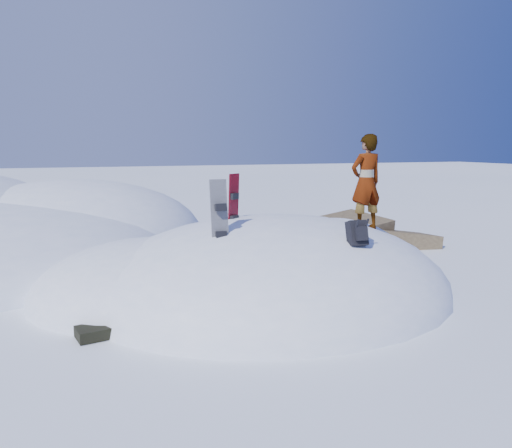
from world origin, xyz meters
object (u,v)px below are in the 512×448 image
object	(u,v)px
snowboard_dark	(220,224)
person	(366,182)
snowboard_red	(234,210)
backpack	(358,233)

from	to	relation	value
snowboard_dark	person	size ratio (longest dim) A/B	0.80
snowboard_red	backpack	size ratio (longest dim) A/B	2.81
snowboard_red	snowboard_dark	size ratio (longest dim) A/B	0.92
snowboard_red	backpack	world-z (taller)	snowboard_red
backpack	person	world-z (taller)	person
person	snowboard_red	bearing A→B (deg)	-12.79
snowboard_red	person	distance (m)	2.70
snowboard_dark	person	world-z (taller)	person
backpack	snowboard_dark	bearing A→B (deg)	162.38
snowboard_dark	person	xyz separation A→B (m)	(3.20, 0.60, 0.57)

